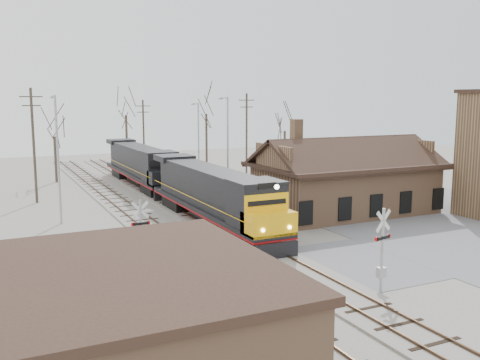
% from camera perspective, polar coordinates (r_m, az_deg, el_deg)
% --- Properties ---
extents(ground, '(140.00, 140.00, 0.00)m').
position_cam_1_polar(ground, '(30.35, 6.31, -9.76)').
color(ground, gray).
rests_on(ground, ground).
extents(road, '(60.00, 9.00, 0.03)m').
position_cam_1_polar(road, '(30.34, 6.31, -9.74)').
color(road, slate).
rests_on(road, ground).
extents(parking_lot, '(22.00, 26.00, 0.03)m').
position_cam_1_polar(parking_lot, '(44.81, 23.47, -4.36)').
color(parking_lot, slate).
rests_on(parking_lot, ground).
extents(track_main, '(3.40, 90.00, 0.24)m').
position_cam_1_polar(track_main, '(43.31, -4.24, -4.02)').
color(track_main, gray).
rests_on(track_main, ground).
extents(track_siding, '(3.40, 90.00, 0.24)m').
position_cam_1_polar(track_siding, '(41.93, -9.99, -4.56)').
color(track_siding, gray).
rests_on(track_siding, ground).
extents(depot, '(15.20, 9.31, 7.90)m').
position_cam_1_polar(depot, '(46.06, 11.15, -0.43)').
color(depot, '#9D7251').
rests_on(depot, ground).
extents(commercial_building, '(12.40, 10.40, 4.30)m').
position_cam_1_polar(commercial_building, '(18.13, -16.59, -15.85)').
color(commercial_building, '#9D7251').
rests_on(commercial_building, ground).
extents(locomotive_lead, '(3.05, 20.39, 4.53)m').
position_cam_1_polar(locomotive_lead, '(40.18, -2.75, -1.64)').
color(locomotive_lead, black).
rests_on(locomotive_lead, ground).
extents(locomotive_trailing, '(3.05, 20.39, 4.29)m').
position_cam_1_polar(locomotive_trailing, '(59.57, -10.51, 1.60)').
color(locomotive_trailing, black).
rests_on(locomotive_trailing, ground).
extents(crossbuck_near, '(1.19, 0.36, 4.24)m').
position_cam_1_polar(crossbuck_near, '(27.76, 14.92, -7.51)').
color(crossbuck_near, '#A5A8AD').
rests_on(crossbuck_near, ground).
extents(crossbuck_far, '(1.12, 0.29, 3.92)m').
position_cam_1_polar(crossbuck_far, '(31.11, -10.52, -5.85)').
color(crossbuck_far, '#A5A8AD').
rests_on(crossbuck_far, ground).
extents(streetlight_a, '(0.25, 2.04, 9.85)m').
position_cam_1_polar(streetlight_a, '(43.00, -18.89, 2.74)').
color(streetlight_a, '#A5A8AD').
rests_on(streetlight_a, ground).
extents(streetlight_b, '(0.25, 2.04, 9.74)m').
position_cam_1_polar(streetlight_b, '(51.13, -1.38, 4.02)').
color(streetlight_b, '#A5A8AD').
rests_on(streetlight_b, ground).
extents(streetlight_c, '(0.25, 2.04, 9.08)m').
position_cam_1_polar(streetlight_c, '(63.14, -4.49, 4.58)').
color(streetlight_c, '#A5A8AD').
rests_on(streetlight_c, ground).
extents(utility_pole_a, '(2.00, 0.24, 10.54)m').
position_cam_1_polar(utility_pole_a, '(52.37, -21.15, 3.64)').
color(utility_pole_a, '#382D23').
rests_on(utility_pole_a, ground).
extents(utility_pole_b, '(2.00, 0.24, 9.40)m').
position_cam_1_polar(utility_pole_b, '(71.81, -10.24, 4.84)').
color(utility_pole_b, '#382D23').
rests_on(utility_pole_b, ground).
extents(utility_pole_c, '(2.00, 0.24, 10.18)m').
position_cam_1_polar(utility_pole_c, '(63.75, 0.71, 4.86)').
color(utility_pole_c, '#382D23').
rests_on(utility_pole_c, ground).
extents(tree_b, '(3.51, 3.51, 8.61)m').
position_cam_1_polar(tree_b, '(64.73, -19.22, 5.15)').
color(tree_b, '#382D23').
rests_on(tree_b, ground).
extents(tree_c, '(4.90, 4.90, 11.99)m').
position_cam_1_polar(tree_c, '(74.84, -12.10, 7.71)').
color(tree_c, '#382D23').
rests_on(tree_c, ground).
extents(tree_d, '(5.02, 5.02, 12.31)m').
position_cam_1_polar(tree_d, '(72.11, -3.63, 8.03)').
color(tree_d, '#382D23').
rests_on(tree_d, ground).
extents(tree_e, '(3.55, 3.55, 8.70)m').
position_cam_1_polar(tree_e, '(71.33, 4.81, 5.94)').
color(tree_e, '#382D23').
rests_on(tree_e, ground).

